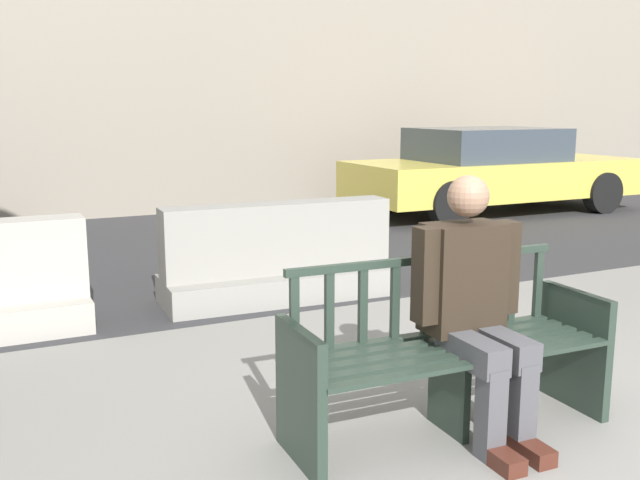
# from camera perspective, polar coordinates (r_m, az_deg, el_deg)

# --- Properties ---
(ground_plane) EXTENTS (200.00, 200.00, 0.00)m
(ground_plane) POSITION_cam_1_polar(r_m,az_deg,el_deg) (3.74, 17.25, -16.08)
(ground_plane) COLOR gray
(street_asphalt) EXTENTS (120.00, 12.00, 0.01)m
(street_asphalt) POSITION_cam_1_polar(r_m,az_deg,el_deg) (11.45, -13.91, 2.11)
(street_asphalt) COLOR #333335
(street_asphalt) RESTS_ON ground
(street_bench) EXTENTS (1.71, 0.59, 0.88)m
(street_bench) POSITION_cam_1_polar(r_m,az_deg,el_deg) (3.73, 10.12, -9.15)
(street_bench) COLOR #28382D
(street_bench) RESTS_ON ground
(seated_person) EXTENTS (0.58, 0.73, 1.31)m
(seated_person) POSITION_cam_1_polar(r_m,az_deg,el_deg) (3.66, 12.20, -4.81)
(seated_person) COLOR #2D2319
(seated_person) RESTS_ON ground
(jersey_barrier_centre) EXTENTS (2.03, 0.76, 0.84)m
(jersey_barrier_centre) POSITION_cam_1_polar(r_m,az_deg,el_deg) (6.15, -3.34, -1.63)
(jersey_barrier_centre) COLOR gray
(jersey_barrier_centre) RESTS_ON ground
(car_taxi_near) EXTENTS (4.66, 1.94, 1.31)m
(car_taxi_near) POSITION_cam_1_polar(r_m,az_deg,el_deg) (11.49, 13.61, 5.44)
(car_taxi_near) COLOR #DBC64C
(car_taxi_near) RESTS_ON ground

